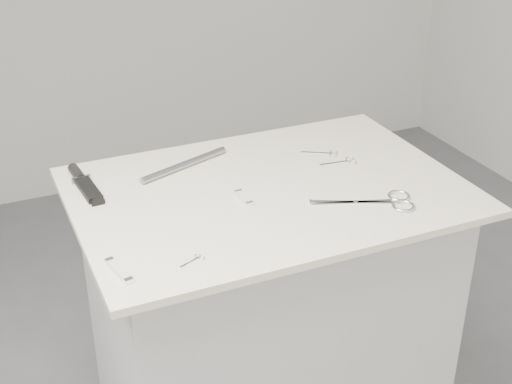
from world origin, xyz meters
name	(u,v)px	position (x,y,z in m)	size (l,w,h in m)	color
plinth	(267,332)	(0.00, 0.00, 0.45)	(0.90, 0.60, 0.90)	#B4B4B2
display_board	(269,192)	(0.00, 0.00, 0.91)	(1.00, 0.70, 0.02)	beige
large_shears	(385,201)	(0.23, -0.19, 0.92)	(0.25, 0.15, 0.01)	silver
embroidery_scissors_a	(344,162)	(0.26, 0.06, 0.92)	(0.11, 0.05, 0.00)	silver
embroidery_scissors_b	(326,153)	(0.24, 0.13, 0.92)	(0.10, 0.08, 0.00)	silver
tiny_scissors	(194,260)	(-0.29, -0.24, 0.92)	(0.06, 0.04, 0.00)	silver
sheathed_knife	(83,182)	(-0.44, 0.21, 0.93)	(0.05, 0.21, 0.03)	black
pocket_knife_a	(119,270)	(-0.45, -0.22, 0.93)	(0.04, 0.11, 0.01)	beige
pocket_knife_b	(244,198)	(-0.08, -0.03, 0.93)	(0.02, 0.08, 0.01)	beige
metal_rail	(184,165)	(-0.16, 0.20, 0.93)	(0.02, 0.02, 0.29)	gray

